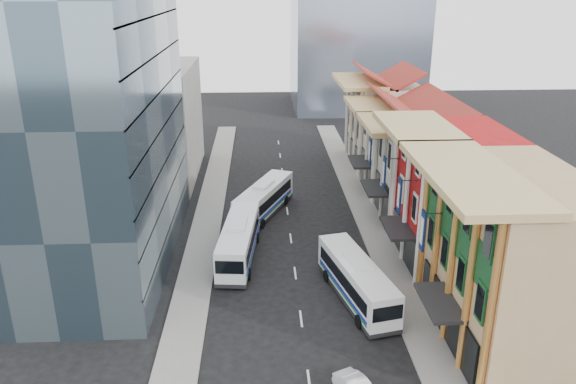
{
  "coord_description": "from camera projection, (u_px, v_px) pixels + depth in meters",
  "views": [
    {
      "loc": [
        -2.77,
        -27.71,
        23.52
      ],
      "look_at": [
        -0.34,
        20.56,
        5.39
      ],
      "focal_mm": 35.0,
      "sensor_mm": 36.0,
      "label": 1
    }
  ],
  "objects": [
    {
      "name": "shophouse_cream_near",
      "position": [
        423.0,
        173.0,
        57.98
      ],
      "size": [
        8.0,
        9.0,
        10.0
      ],
      "primitive_type": "cube",
      "color": "beige",
      "rests_on": "ground"
    },
    {
      "name": "office_tower",
      "position": [
        86.0,
        93.0,
        46.0
      ],
      "size": [
        12.0,
        26.0,
        30.0
      ],
      "primitive_type": "cube",
      "color": "#3B4F5D",
      "rests_on": "ground"
    },
    {
      "name": "sidewalk_left",
      "position": [
        203.0,
        239.0,
        54.45
      ],
      "size": [
        3.0,
        90.0,
        0.15
      ],
      "primitive_type": "cube",
      "color": "slate",
      "rests_on": "ground"
    },
    {
      "name": "sidewalk_right",
      "position": [
        377.0,
        236.0,
        55.25
      ],
      "size": [
        3.0,
        90.0,
        0.15
      ],
      "primitive_type": "cube",
      "color": "slate",
      "rests_on": "ground"
    },
    {
      "name": "shophouse_tan",
      "position": [
        513.0,
        261.0,
        37.53
      ],
      "size": [
        8.0,
        14.0,
        12.0
      ],
      "primitive_type": "cube",
      "color": "tan",
      "rests_on": "ground"
    },
    {
      "name": "shophouse_red",
      "position": [
        455.0,
        197.0,
        48.75
      ],
      "size": [
        8.0,
        10.0,
        12.0
      ],
      "primitive_type": "cube",
      "color": "#A51312",
      "rests_on": "ground"
    },
    {
      "name": "bus_right",
      "position": [
        357.0,
        279.0,
        43.7
      ],
      "size": [
        5.07,
        11.45,
        3.58
      ],
      "primitive_type": null,
      "rotation": [
        0.0,
        0.0,
        0.23
      ],
      "color": "white",
      "rests_on": "ground"
    },
    {
      "name": "bus_left_near",
      "position": [
        239.0,
        241.0,
        50.15
      ],
      "size": [
        3.77,
        11.62,
        3.66
      ],
      "primitive_type": null,
      "rotation": [
        0.0,
        0.0,
        -0.1
      ],
      "color": "white",
      "rests_on": "ground"
    },
    {
      "name": "bus_left_far",
      "position": [
        264.0,
        198.0,
        60.06
      ],
      "size": [
        6.75,
        11.28,
        3.58
      ],
      "primitive_type": null,
      "rotation": [
        0.0,
        0.0,
        -0.4
      ],
      "color": "silver",
      "rests_on": "ground"
    },
    {
      "name": "shophouse_cream_mid",
      "position": [
        402.0,
        149.0,
        66.4
      ],
      "size": [
        8.0,
        9.0,
        10.0
      ],
      "primitive_type": "cube",
      "color": "beige",
      "rests_on": "ground"
    },
    {
      "name": "shophouse_cream_far",
      "position": [
        384.0,
        124.0,
        76.04
      ],
      "size": [
        8.0,
        12.0,
        11.0
      ],
      "primitive_type": "cube",
      "color": "beige",
      "rests_on": "ground"
    },
    {
      "name": "office_block_far",
      "position": [
        155.0,
        122.0,
        70.37
      ],
      "size": [
        10.0,
        18.0,
        14.0
      ],
      "primitive_type": "cube",
      "color": "gray",
      "rests_on": "ground"
    }
  ]
}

